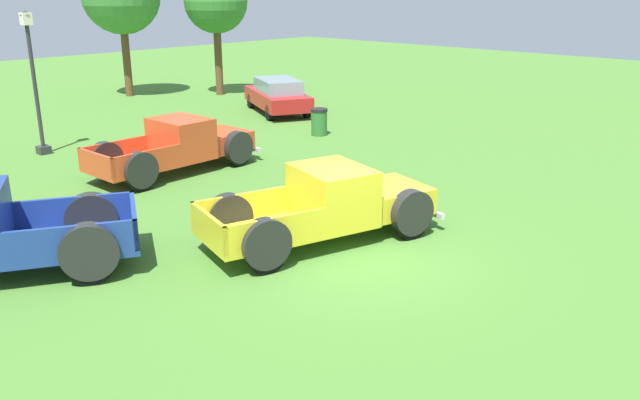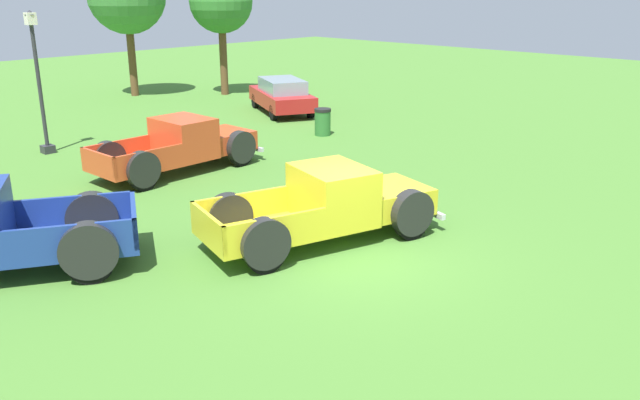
# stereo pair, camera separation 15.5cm
# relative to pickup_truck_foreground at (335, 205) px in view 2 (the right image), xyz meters

# --- Properties ---
(ground_plane) EXTENTS (80.00, 80.00, 0.00)m
(ground_plane) POSITION_rel_pickup_truck_foreground_xyz_m (-0.37, -0.82, -0.74)
(ground_plane) COLOR #477A2D
(pickup_truck_foreground) EXTENTS (5.36, 3.16, 1.55)m
(pickup_truck_foreground) POSITION_rel_pickup_truck_foreground_xyz_m (0.00, 0.00, 0.00)
(pickup_truck_foreground) COLOR yellow
(pickup_truck_foreground) RESTS_ON ground_plane
(pickup_truck_behind_left) EXTENTS (4.99, 2.02, 1.51)m
(pickup_truck_behind_left) POSITION_rel_pickup_truck_foreground_xyz_m (1.00, 6.71, -0.02)
(pickup_truck_behind_left) COLOR #D14723
(pickup_truck_behind_left) RESTS_ON ground_plane
(sedan_distant_a) EXTENTS (3.45, 4.57, 1.42)m
(sedan_distant_a) POSITION_rel_pickup_truck_foreground_xyz_m (8.88, 11.14, 0.01)
(sedan_distant_a) COLOR #B21E1E
(sedan_distant_a) RESTS_ON ground_plane
(lamp_post_near) EXTENTS (0.36, 0.36, 4.38)m
(lamp_post_near) POSITION_rel_pickup_truck_foreground_xyz_m (-0.93, 11.53, 1.55)
(lamp_post_near) COLOR #2D2D33
(lamp_post_near) RESTS_ON ground_plane
(trash_can) EXTENTS (0.59, 0.59, 0.95)m
(trash_can) POSITION_rel_pickup_truck_foreground_xyz_m (6.98, 7.00, -0.26)
(trash_can) COLOR #2D6B2D
(trash_can) RESTS_ON ground_plane
(oak_tree_west) EXTENTS (2.96, 2.96, 5.83)m
(oak_tree_west) POSITION_rel_pickup_truck_foreground_xyz_m (10.24, 16.67, 3.57)
(oak_tree_west) COLOR brown
(oak_tree_west) RESTS_ON ground_plane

